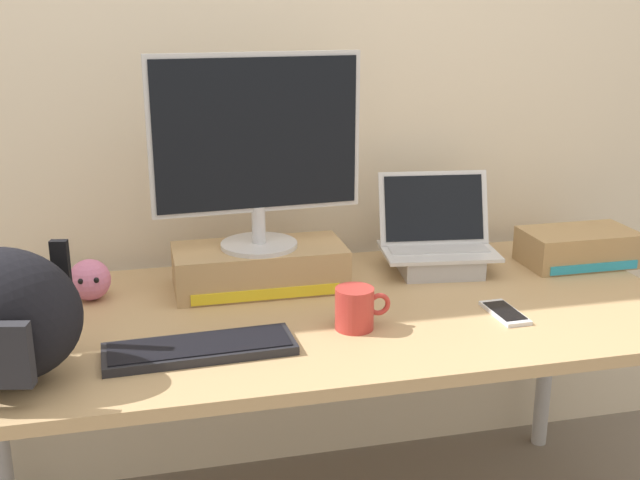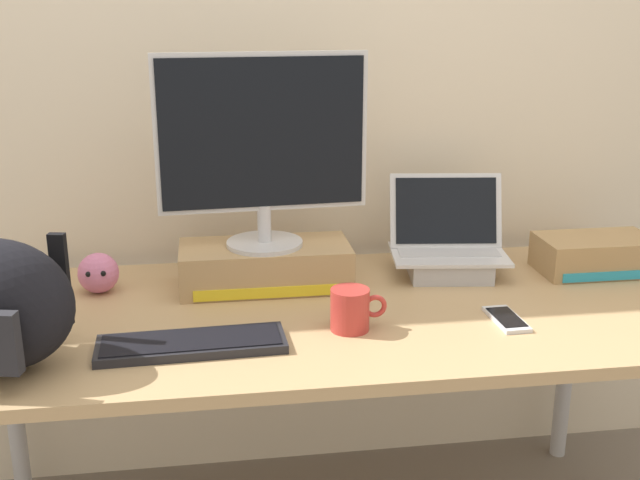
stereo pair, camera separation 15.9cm
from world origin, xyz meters
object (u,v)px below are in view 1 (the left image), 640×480
(open_laptop, at_px, (437,251))
(messenger_backpack, at_px, (2,317))
(external_keyboard, at_px, (200,348))
(toner_box_cyan, at_px, (578,247))
(coffee_mug, at_px, (355,308))
(cell_phone, at_px, (505,313))
(desktop_monitor, at_px, (257,147))
(toner_box_yellow, at_px, (260,267))
(plush_toy, at_px, (90,280))

(open_laptop, relative_size, messenger_backpack, 0.96)
(external_keyboard, relative_size, toner_box_cyan, 1.31)
(external_keyboard, bearing_deg, coffee_mug, 5.75)
(cell_phone, bearing_deg, coffee_mug, 177.04)
(coffee_mug, bearing_deg, external_keyboard, -172.05)
(desktop_monitor, xyz_separation_m, messenger_backpack, (-0.58, -0.41, -0.24))
(open_laptop, relative_size, coffee_mug, 2.56)
(external_keyboard, distance_m, toner_box_cyan, 1.18)
(coffee_mug, distance_m, toner_box_cyan, 0.82)
(external_keyboard, relative_size, cell_phone, 2.68)
(toner_box_yellow, xyz_separation_m, open_laptop, (0.51, 0.03, -0.00))
(desktop_monitor, height_order, plush_toy, desktop_monitor)
(toner_box_yellow, distance_m, open_laptop, 0.52)
(cell_phone, height_order, plush_toy, plush_toy)
(desktop_monitor, relative_size, messenger_backpack, 1.54)
(external_keyboard, xyz_separation_m, messenger_backpack, (-0.39, -0.04, 0.13))
(desktop_monitor, distance_m, toner_box_cyan, 0.99)
(open_laptop, bearing_deg, external_keyboard, -143.31)
(desktop_monitor, xyz_separation_m, toner_box_cyan, (0.93, -0.02, -0.33))
(external_keyboard, bearing_deg, messenger_backpack, -176.78)
(cell_phone, bearing_deg, toner_box_yellow, 147.50)
(open_laptop, bearing_deg, desktop_monitor, -169.46)
(external_keyboard, bearing_deg, desktop_monitor, 60.20)
(coffee_mug, xyz_separation_m, toner_box_cyan, (0.76, 0.30, -0.00))
(toner_box_yellow, distance_m, desktop_monitor, 0.32)
(toner_box_yellow, distance_m, external_keyboard, 0.42)
(cell_phone, height_order, toner_box_cyan, toner_box_cyan)
(open_laptop, height_order, plush_toy, open_laptop)
(cell_phone, bearing_deg, desktop_monitor, 147.59)
(open_laptop, bearing_deg, toner_box_yellow, -169.60)
(desktop_monitor, bearing_deg, coffee_mug, -64.58)
(plush_toy, bearing_deg, messenger_backpack, -108.66)
(desktop_monitor, distance_m, open_laptop, 0.61)
(toner_box_yellow, xyz_separation_m, plush_toy, (-0.44, 0.02, -0.00))
(toner_box_yellow, height_order, toner_box_cyan, toner_box_yellow)
(open_laptop, height_order, cell_phone, open_laptop)
(open_laptop, height_order, coffee_mug, open_laptop)
(messenger_backpack, relative_size, plush_toy, 3.33)
(coffee_mug, relative_size, cell_phone, 0.85)
(external_keyboard, bearing_deg, cell_phone, 1.23)
(coffee_mug, xyz_separation_m, plush_toy, (-0.61, 0.34, 0.00))
(toner_box_yellow, relative_size, cell_phone, 2.88)
(open_laptop, distance_m, external_keyboard, 0.81)
(messenger_backpack, relative_size, coffee_mug, 2.66)
(messenger_backpack, xyz_separation_m, coffee_mug, (0.75, 0.09, -0.09))
(toner_box_yellow, height_order, coffee_mug, toner_box_yellow)
(toner_box_yellow, height_order, cell_phone, toner_box_yellow)
(open_laptop, bearing_deg, plush_toy, -172.00)
(external_keyboard, xyz_separation_m, toner_box_cyan, (1.13, 0.35, 0.04))
(external_keyboard, relative_size, coffee_mug, 3.15)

